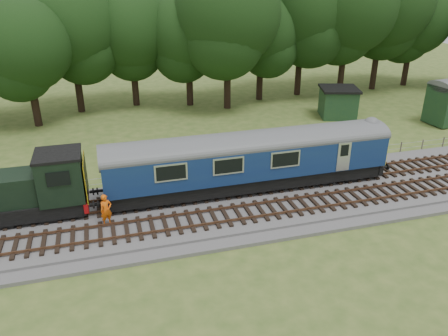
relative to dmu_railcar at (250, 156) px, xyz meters
name	(u,v)px	position (x,y,z in m)	size (l,w,h in m)	color
ground	(251,204)	(-0.31, -1.40, -2.61)	(120.00, 120.00, 0.00)	#3E5C21
ballast	(252,201)	(-0.31, -1.40, -2.43)	(70.00, 7.00, 0.35)	#4C4C4F
track_north	(244,188)	(-0.31, 0.00, -2.19)	(67.20, 2.40, 0.21)	black
track_south	(261,210)	(-0.31, -3.00, -2.19)	(67.20, 2.40, 0.21)	black
fence	(231,174)	(-0.31, 3.10, -2.61)	(64.00, 0.12, 1.00)	#6B6054
tree_line	(183,107)	(-0.31, 20.60, -2.61)	(70.00, 8.00, 18.00)	black
dmu_railcar	(250,156)	(0.00, 0.00, 0.00)	(18.05, 2.86, 3.88)	black
shunter_loco	(11,193)	(-13.93, 0.00, -0.63)	(8.91, 2.60, 3.38)	black
worker	(106,210)	(-8.96, -2.04, -1.34)	(0.67, 0.44, 1.83)	#FC630D
shed	(338,102)	(13.80, 13.27, -1.14)	(4.43, 4.43, 2.90)	#193923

